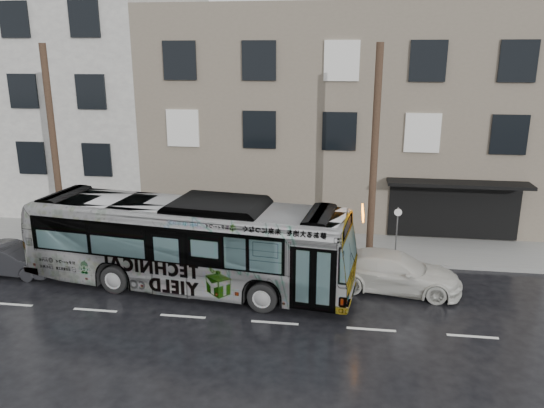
{
  "coord_description": "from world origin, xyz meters",
  "views": [
    {
      "loc": [
        5.37,
        -18.39,
        8.75
      ],
      "look_at": [
        2.4,
        2.5,
        2.71
      ],
      "focal_mm": 35.0,
      "sensor_mm": 36.0,
      "label": 1
    }
  ],
  "objects": [
    {
      "name": "utility_pole_rear",
      "position": [
        -7.5,
        3.3,
        4.65
      ],
      "size": [
        0.3,
        0.3,
        9.0
      ],
      "primitive_type": "cylinder",
      "color": "#453122",
      "rests_on": "sidewalk"
    },
    {
      "name": "bus",
      "position": [
        -0.49,
        -0.04,
        1.77
      ],
      "size": [
        12.98,
        4.56,
        3.54
      ],
      "primitive_type": "imported",
      "rotation": [
        0.0,
        0.0,
        1.44
      ],
      "color": "#B2B2B2",
      "rests_on": "ground"
    },
    {
      "name": "utility_pole_front",
      "position": [
        6.5,
        3.3,
        4.65
      ],
      "size": [
        0.3,
        0.3,
        9.0
      ],
      "primitive_type": "cylinder",
      "color": "#453122",
      "rests_on": "sidewalk"
    },
    {
      "name": "sidewalk",
      "position": [
        0.0,
        4.9,
        0.07
      ],
      "size": [
        90.0,
        3.6,
        0.15
      ],
      "primitive_type": "cube",
      "color": "gray",
      "rests_on": "ground"
    },
    {
      "name": "building_taupe",
      "position": [
        5.0,
        12.7,
        5.5
      ],
      "size": [
        20.0,
        12.0,
        11.0
      ],
      "primitive_type": "cube",
      "color": "#766A5A",
      "rests_on": "ground"
    },
    {
      "name": "white_sedan",
      "position": [
        7.33,
        0.75,
        0.73
      ],
      "size": [
        5.27,
        2.72,
        1.46
      ],
      "primitive_type": "imported",
      "rotation": [
        0.0,
        0.0,
        1.43
      ],
      "color": "silver",
      "rests_on": "ground"
    },
    {
      "name": "sign_post",
      "position": [
        7.6,
        3.3,
        1.35
      ],
      "size": [
        0.06,
        0.06,
        2.4
      ],
      "primitive_type": "cylinder",
      "color": "slate",
      "rests_on": "sidewalk"
    },
    {
      "name": "dark_sedan",
      "position": [
        -8.02,
        0.07,
        0.64
      ],
      "size": [
        3.94,
        1.59,
        1.27
      ],
      "primitive_type": "imported",
      "rotation": [
        0.0,
        0.0,
        1.51
      ],
      "color": "black",
      "rests_on": "ground"
    },
    {
      "name": "ground",
      "position": [
        0.0,
        0.0,
        0.0
      ],
      "size": [
        120.0,
        120.0,
        0.0
      ],
      "primitive_type": "plane",
      "color": "black",
      "rests_on": "ground"
    }
  ]
}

